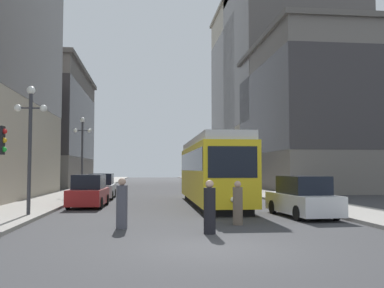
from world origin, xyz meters
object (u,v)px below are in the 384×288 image
object	(u,v)px
lamp_post_left_near	(30,130)
pedestrian_on_sidewalk	(122,205)
transit_bus	(219,171)
parked_car_right_far	(302,198)
parked_car_left_near	(101,187)
pedestrian_crossing_near	(210,209)
parked_car_left_mid	(89,192)
lamp_post_left_far	(82,144)
streetcar	(212,170)
pedestrian_crossing_far	(238,204)

from	to	relation	value
lamp_post_left_near	pedestrian_on_sidewalk	bearing A→B (deg)	-41.84
transit_bus	parked_car_right_far	world-z (taller)	transit_bus
parked_car_left_near	lamp_post_left_near	xyz separation A→B (m)	(-1.90, -12.12, 3.01)
parked_car_left_near	pedestrian_crossing_near	xyz separation A→B (m)	(5.30, -17.52, -0.02)
parked_car_left_mid	lamp_post_left_far	world-z (taller)	lamp_post_left_far
streetcar	parked_car_right_far	xyz separation A→B (m)	(3.11, -6.54, -1.26)
transit_bus	pedestrian_crossing_far	world-z (taller)	transit_bus
parked_car_left_mid	pedestrian_crossing_far	xyz separation A→B (m)	(6.71, -8.47, -0.06)
pedestrian_on_sidewalk	pedestrian_crossing_near	bearing A→B (deg)	-41.56
lamp_post_left_near	transit_bus	bearing A→B (deg)	62.81
parked_car_right_far	lamp_post_left_far	size ratio (longest dim) A/B	0.79
streetcar	parked_car_left_near	xyz separation A→B (m)	(-7.07, 6.44, -1.26)
pedestrian_crossing_near	pedestrian_on_sidewalk	world-z (taller)	pedestrian_on_sidewalk
transit_bus	pedestrian_crossing_near	size ratio (longest dim) A/B	6.57
parked_car_left_mid	lamp_post_left_near	bearing A→B (deg)	-108.13
pedestrian_crossing_far	pedestrian_crossing_near	bearing A→B (deg)	-14.30
streetcar	lamp_post_left_far	bearing A→B (deg)	132.94
lamp_post_left_near	lamp_post_left_far	distance (m)	15.54
parked_car_left_mid	parked_car_right_far	world-z (taller)	same
parked_car_left_mid	pedestrian_crossing_far	bearing A→B (deg)	-49.69
pedestrian_crossing_far	parked_car_left_mid	bearing A→B (deg)	-122.50
parked_car_right_far	pedestrian_crossing_far	distance (m)	4.23
lamp_post_left_far	parked_car_left_mid	bearing A→B (deg)	-79.58
parked_car_left_near	pedestrian_on_sidewalk	distance (m)	16.09
pedestrian_crossing_near	pedestrian_crossing_far	size ratio (longest dim) A/B	1.05
pedestrian_crossing_near	lamp_post_left_far	xyz separation A→B (m)	(-7.20, 20.94, 3.29)
pedestrian_on_sidewalk	lamp_post_left_far	distance (m)	20.07
streetcar	lamp_post_left_near	bearing A→B (deg)	-147.02
pedestrian_on_sidewalk	transit_bus	bearing A→B (deg)	60.49
transit_bus	pedestrian_crossing_near	xyz separation A→B (m)	(-5.40, -29.94, -1.12)
parked_car_right_far	lamp_post_left_far	distance (m)	20.63
pedestrian_crossing_far	lamp_post_left_far	size ratio (longest dim) A/B	0.27
parked_car_left_near	pedestrian_crossing_near	distance (m)	18.31
pedestrian_crossing_far	lamp_post_left_near	size ratio (longest dim) A/B	0.30
parked_car_left_near	parked_car_right_far	world-z (taller)	same
parked_car_right_far	pedestrian_on_sidewalk	distance (m)	8.37
streetcar	parked_car_left_mid	distance (m)	7.20
parked_car_left_mid	lamp_post_left_near	distance (m)	6.30
pedestrian_crossing_near	pedestrian_on_sidewalk	size ratio (longest dim) A/B	0.98
pedestrian_crossing_near	lamp_post_left_near	size ratio (longest dim) A/B	0.31
pedestrian_crossing_near	lamp_post_left_near	xyz separation A→B (m)	(-7.20, 5.41, 3.04)
parked_car_left_mid	pedestrian_crossing_near	distance (m)	11.85
parked_car_left_near	pedestrian_on_sidewalk	world-z (taller)	parked_car_left_near
transit_bus	lamp_post_left_far	size ratio (longest dim) A/B	1.90
parked_car_left_mid	pedestrian_on_sidewalk	bearing A→B (deg)	-73.44
parked_car_left_near	parked_car_left_mid	bearing A→B (deg)	-90.38
transit_bus	lamp_post_left_far	distance (m)	15.63
parked_car_right_far	transit_bus	bearing A→B (deg)	-94.56
parked_car_left_near	lamp_post_left_far	world-z (taller)	lamp_post_left_far
parked_car_left_near	parked_car_right_far	size ratio (longest dim) A/B	0.95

